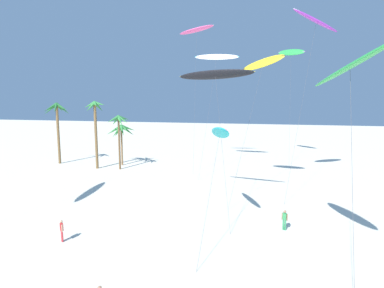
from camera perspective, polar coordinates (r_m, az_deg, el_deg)
The scene contains 14 objects.
palm_tree_0 at distance 56.20m, azimuth -23.78°, elevation 5.05°, with size 4.84×4.71×10.30m.
palm_tree_1 at distance 49.78m, azimuth -17.51°, elevation 5.02°, with size 3.79×3.23×10.55m.
palm_tree_2 at distance 51.56m, azimuth -12.95°, elevation 2.27°, with size 4.60×4.87×6.76m.
palm_tree_3 at distance 48.33m, azimuth -13.47°, elevation 3.78°, with size 3.56×3.61×8.41m.
flying_kite_0 at distance 49.84m, azimuth 4.58°, elevation 15.79°, with size 7.10×9.92×18.02m.
flying_kite_1 at distance 36.86m, azimuth 13.05°, elevation 14.44°, with size 5.15×9.41×16.01m.
flying_kite_2 at distance 40.78m, azimuth 22.05°, elevation 20.38°, with size 6.48×10.91×21.04m.
flying_kite_3 at distance 18.87m, azimuth 27.27°, elevation 12.68°, with size 3.41×10.01×13.48m.
flying_kite_4 at distance 25.18m, azimuth 5.19°, elevation 2.08°, with size 3.04×10.41×8.90m.
flying_kite_5 at distance 29.63m, azimuth 4.34°, elevation 12.71°, with size 7.55×7.07×13.57m.
flying_kite_6 at distance 51.44m, azimuth 0.85°, elevation 20.39°, with size 5.61×6.93×22.51m.
flying_kite_7 at distance 57.83m, azimuth 17.89°, elevation 15.87°, with size 4.96×7.41×19.81m.
person_foreground_walker at distance 26.88m, azimuth 16.79°, elevation -13.20°, with size 0.48×0.30×1.68m.
person_near_left at distance 25.77m, azimuth -23.00°, elevation -14.43°, with size 0.40×0.37×1.68m.
Camera 1 is at (5.14, 2.76, 10.43)m, focal length 28.77 mm.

